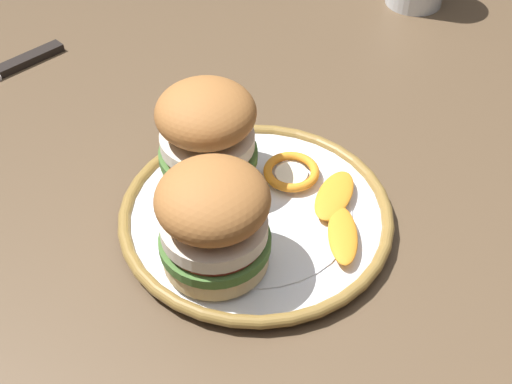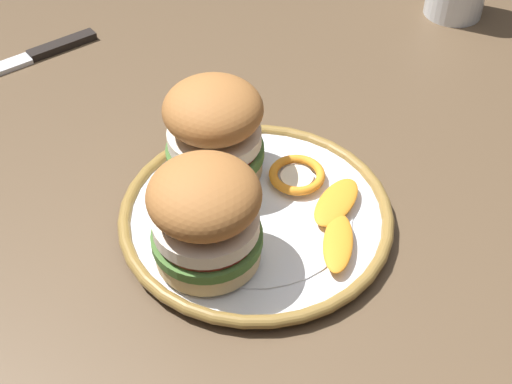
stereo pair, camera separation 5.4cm
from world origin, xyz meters
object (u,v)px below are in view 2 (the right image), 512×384
at_px(sandwich_half_left, 209,216).
at_px(sandwich_half_right, 214,129).
at_px(dining_table, 242,259).
at_px(table_knife, 27,59).
at_px(dinner_plate, 256,215).

bearing_deg(sandwich_half_left, sandwich_half_right, -163.15).
height_order(dining_table, sandwich_half_left, sandwich_half_left).
height_order(sandwich_half_left, table_knife, sandwich_half_left).
relative_size(sandwich_half_right, table_knife, 0.66).
distance_m(dining_table, dinner_plate, 0.12).
height_order(dinner_plate, sandwich_half_left, sandwich_half_left).
xyz_separation_m(dinner_plate, sandwich_half_right, (-0.04, -0.05, 0.06)).
bearing_deg(dinner_plate, sandwich_half_right, -128.63).
relative_size(dinner_plate, table_knife, 1.39).
bearing_deg(dining_table, table_knife, -115.16).
bearing_deg(sandwich_half_left, dinner_plate, 162.33).
xyz_separation_m(sandwich_half_right, table_knife, (-0.14, -0.30, -0.07)).
xyz_separation_m(dinner_plate, table_knife, (-0.19, -0.35, -0.01)).
relative_size(dinner_plate, sandwich_half_right, 2.11).
bearing_deg(table_knife, sandwich_half_right, 64.55).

